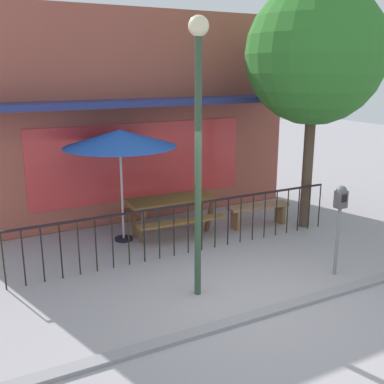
{
  "coord_description": "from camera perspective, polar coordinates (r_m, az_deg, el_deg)",
  "views": [
    {
      "loc": [
        -3.65,
        -5.0,
        3.33
      ],
      "look_at": [
        0.29,
        2.53,
        1.05
      ],
      "focal_mm": 42.87,
      "sensor_mm": 36.0,
      "label": 1
    }
  ],
  "objects": [
    {
      "name": "curb_edge",
      "position": [
        6.77,
        9.52,
        -14.66
      ],
      "size": [
        10.65,
        0.2,
        0.11
      ],
      "primitive_type": "cube",
      "color": "gray",
      "rests_on": "ground"
    },
    {
      "name": "picnic_table_left",
      "position": [
        9.43,
        -2.57,
        -1.75
      ],
      "size": [
        1.86,
        1.44,
        0.79
      ],
      "color": "brown",
      "rests_on": "ground"
    },
    {
      "name": "patio_umbrella",
      "position": [
        8.88,
        -8.98,
        6.56
      ],
      "size": [
        2.17,
        2.17,
        2.23
      ],
      "color": "black",
      "rests_on": "ground"
    },
    {
      "name": "ground",
      "position": [
        7.03,
        7.68,
        -13.42
      ],
      "size": [
        40.0,
        40.0,
        0.0
      ],
      "primitive_type": "plane",
      "color": "#9B949A"
    },
    {
      "name": "pub_storefront",
      "position": [
        10.34,
        -6.91,
        9.14
      ],
      "size": [
        7.61,
        1.43,
        4.58
      ],
      "color": "brown",
      "rests_on": "ground"
    },
    {
      "name": "patio_bench",
      "position": [
        10.1,
        8.27,
        -2.29
      ],
      "size": [
        1.42,
        0.43,
        0.48
      ],
      "color": "#986B4E",
      "rests_on": "ground"
    },
    {
      "name": "patio_fence_front",
      "position": [
        8.44,
        -0.49,
        -3.41
      ],
      "size": [
        6.42,
        0.04,
        0.97
      ],
      "color": "black",
      "rests_on": "ground"
    },
    {
      "name": "street_tree",
      "position": [
        9.86,
        15.06,
        16.14
      ],
      "size": [
        2.81,
        2.81,
        5.02
      ],
      "color": "#4B392B",
      "rests_on": "ground"
    },
    {
      "name": "parking_meter_near",
      "position": [
        7.79,
        17.96,
        -1.73
      ],
      "size": [
        0.18,
        0.17,
        1.53
      ],
      "color": "slate",
      "rests_on": "ground"
    },
    {
      "name": "street_lamp",
      "position": [
        6.42,
        0.78,
        8.65
      ],
      "size": [
        0.28,
        0.28,
        4.02
      ],
      "color": "#2E4730",
      "rests_on": "ground"
    }
  ]
}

